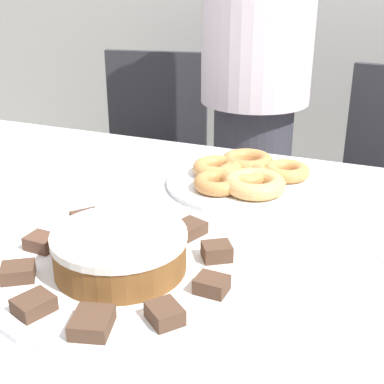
{
  "coord_description": "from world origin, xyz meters",
  "views": [
    {
      "loc": [
        0.39,
        -0.75,
        1.18
      ],
      "look_at": [
        0.06,
        0.06,
        0.81
      ],
      "focal_mm": 50.0,
      "sensor_mm": 36.0,
      "label": 1
    }
  ],
  "objects_px": {
    "person_standing": "(255,82)",
    "office_chair_left": "(150,180)",
    "frosted_cake": "(120,250)",
    "plate_cake": "(121,271)",
    "plate_donuts": "(242,183)"
  },
  "relations": [
    {
      "from": "office_chair_left",
      "to": "frosted_cake",
      "type": "xyz_separation_m",
      "value": [
        0.51,
        -1.11,
        0.37
      ]
    },
    {
      "from": "plate_cake",
      "to": "plate_donuts",
      "type": "xyz_separation_m",
      "value": [
        0.07,
        0.41,
        0.0
      ]
    },
    {
      "from": "office_chair_left",
      "to": "plate_donuts",
      "type": "xyz_separation_m",
      "value": [
        0.58,
        -0.7,
        0.33
      ]
    },
    {
      "from": "plate_cake",
      "to": "plate_donuts",
      "type": "bearing_deg",
      "value": 81.02
    },
    {
      "from": "office_chair_left",
      "to": "person_standing",
      "type": "bearing_deg",
      "value": -30.31
    },
    {
      "from": "person_standing",
      "to": "office_chair_left",
      "type": "bearing_deg",
      "value": 161.3
    },
    {
      "from": "plate_donuts",
      "to": "person_standing",
      "type": "bearing_deg",
      "value": 103.55
    },
    {
      "from": "plate_donuts",
      "to": "frosted_cake",
      "type": "height_order",
      "value": "frosted_cake"
    },
    {
      "from": "person_standing",
      "to": "plate_cake",
      "type": "xyz_separation_m",
      "value": [
        0.07,
        -0.96,
        -0.1
      ]
    },
    {
      "from": "plate_cake",
      "to": "plate_donuts",
      "type": "distance_m",
      "value": 0.42
    },
    {
      "from": "person_standing",
      "to": "office_chair_left",
      "type": "distance_m",
      "value": 0.64
    },
    {
      "from": "person_standing",
      "to": "plate_donuts",
      "type": "bearing_deg",
      "value": -76.45
    },
    {
      "from": "plate_donuts",
      "to": "frosted_cake",
      "type": "xyz_separation_m",
      "value": [
        -0.07,
        -0.41,
        0.04
      ]
    },
    {
      "from": "person_standing",
      "to": "plate_donuts",
      "type": "relative_size",
      "value": 4.99
    },
    {
      "from": "office_chair_left",
      "to": "plate_cake",
      "type": "bearing_deg",
      "value": -76.84
    }
  ]
}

